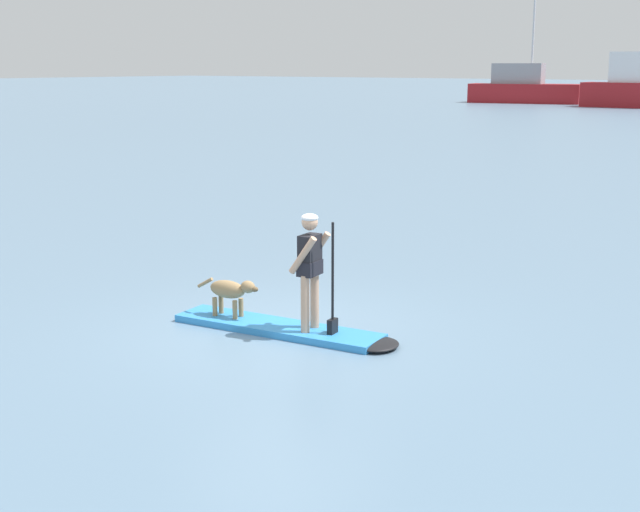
% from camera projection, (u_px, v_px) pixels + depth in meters
% --- Properties ---
extents(ground_plane, '(400.00, 400.00, 0.00)m').
position_uv_depth(ground_plane, '(278.00, 331.00, 12.28)').
color(ground_plane, slate).
extents(paddleboard, '(3.43, 1.09, 0.10)m').
position_uv_depth(paddleboard, '(291.00, 330.00, 12.16)').
color(paddleboard, '#338CD8').
rests_on(paddleboard, ground_plane).
extents(person_paddler, '(0.64, 0.52, 1.61)m').
position_uv_depth(person_paddler, '(311.00, 264.00, 11.80)').
color(person_paddler, tan).
rests_on(person_paddler, paddleboard).
extents(dog, '(1.05, 0.29, 0.57)m').
position_uv_depth(dog, '(230.00, 291.00, 12.55)').
color(dog, '#997A51').
rests_on(dog, paddleboard).
extents(moored_boat_outer, '(10.89, 5.05, 9.53)m').
position_uv_depth(moored_boat_outer, '(523.00, 88.00, 83.91)').
color(moored_boat_outer, maroon).
rests_on(moored_boat_outer, ground_plane).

